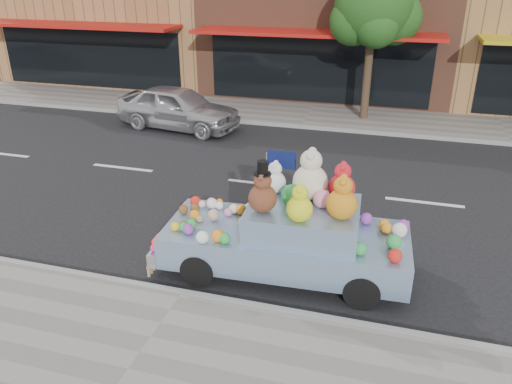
% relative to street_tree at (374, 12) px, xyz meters
% --- Properties ---
extents(ground, '(120.00, 120.00, 0.00)m').
position_rel_street_tree_xyz_m(ground, '(-2.03, -6.55, -3.69)').
color(ground, black).
rests_on(ground, ground).
extents(near_sidewalk, '(60.00, 3.00, 0.12)m').
position_rel_street_tree_xyz_m(near_sidewalk, '(-2.03, -13.05, -3.63)').
color(near_sidewalk, gray).
rests_on(near_sidewalk, ground).
extents(far_sidewalk, '(60.00, 3.00, 0.12)m').
position_rel_street_tree_xyz_m(far_sidewalk, '(-2.03, -0.05, -3.63)').
color(far_sidewalk, gray).
rests_on(far_sidewalk, ground).
extents(near_kerb, '(60.00, 0.12, 0.13)m').
position_rel_street_tree_xyz_m(near_kerb, '(-2.03, -11.55, -3.63)').
color(near_kerb, gray).
rests_on(near_kerb, ground).
extents(far_kerb, '(60.00, 0.12, 0.13)m').
position_rel_street_tree_xyz_m(far_kerb, '(-2.03, -1.55, -3.63)').
color(far_kerb, gray).
rests_on(far_kerb, ground).
extents(storefront_mid, '(10.00, 9.80, 7.30)m').
position_rel_street_tree_xyz_m(storefront_mid, '(-2.03, 5.42, -0.05)').
color(storefront_mid, brown).
rests_on(storefront_mid, ground).
extents(street_tree, '(3.00, 2.70, 5.22)m').
position_rel_street_tree_xyz_m(street_tree, '(0.00, 0.00, 0.00)').
color(street_tree, '#38281C').
rests_on(street_tree, ground).
extents(car_silver, '(4.48, 2.36, 1.45)m').
position_rel_street_tree_xyz_m(car_silver, '(-6.03, -2.72, -2.97)').
color(car_silver, '#BCBBC0').
rests_on(car_silver, ground).
extents(art_car, '(4.57, 1.98, 2.26)m').
position_rel_street_tree_xyz_m(art_car, '(-0.50, -10.27, -2.88)').
color(art_car, black).
rests_on(art_car, ground).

